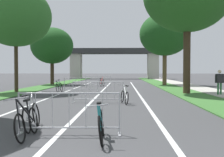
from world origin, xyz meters
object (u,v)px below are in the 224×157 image
object	(u,v)px
crowd_barrier_second	(98,92)
bicycle_black_1	(27,122)
crowd_barrier_fourth	(98,81)
bicycle_teal_3	(101,125)
tree_right_oak_near	(165,34)
crowd_barrier_third	(81,85)
tree_left_maple_mid	(16,16)
pedestrian_in_red_jacket	(220,80)
bicycle_silver_0	(31,115)
crowd_barrier_nearest	(69,114)
bicycle_white_2	(125,96)
bicycle_green_5	(59,87)
tree_left_pine_near	(52,46)
bicycle_red_4	(102,83)

from	to	relation	value
crowd_barrier_second	bicycle_black_1	distance (m)	7.40
crowd_barrier_fourth	bicycle_teal_3	xyz separation A→B (m)	(1.94, -21.41, -0.16)
tree_right_oak_near	crowd_barrier_third	xyz separation A→B (m)	(-7.61, -9.84, -4.95)
tree_left_maple_mid	pedestrian_in_red_jacket	world-z (taller)	tree_left_maple_mid
tree_right_oak_near	crowd_barrier_second	distance (m)	18.42
tree_left_maple_mid	bicycle_silver_0	xyz separation A→B (m)	(5.27, -12.72, -5.11)
crowd_barrier_nearest	crowd_barrier_fourth	distance (m)	20.87
tree_right_oak_near	pedestrian_in_red_jacket	size ratio (longest dim) A/B	4.78
bicycle_white_2	bicycle_green_5	size ratio (longest dim) A/B	0.91
bicycle_silver_0	bicycle_green_5	xyz separation A→B (m)	(-2.15, 12.83, -0.01)
bicycle_white_2	bicycle_teal_3	distance (m)	7.14
tree_right_oak_near	pedestrian_in_red_jacket	bearing A→B (deg)	-82.82
bicycle_teal_3	tree_left_maple_mid	bearing A→B (deg)	-65.16
crowd_barrier_second	pedestrian_in_red_jacket	distance (m)	8.46
tree_left_maple_mid	crowd_barrier_fourth	size ratio (longest dim) A/B	3.01
tree_left_pine_near	pedestrian_in_red_jacket	distance (m)	19.46
tree_left_maple_mid	crowd_barrier_third	bearing A→B (deg)	7.47
tree_left_pine_near	bicycle_red_4	distance (m)	7.58
tree_left_pine_near	bicycle_teal_3	bearing A→B (deg)	-73.48
crowd_barrier_fourth	bicycle_black_1	distance (m)	21.22
bicycle_silver_0	bicycle_white_2	world-z (taller)	bicycle_silver_0
bicycle_teal_3	pedestrian_in_red_jacket	bearing A→B (deg)	-122.12
tree_right_oak_near	bicycle_silver_0	bearing A→B (deg)	-106.76
bicycle_white_2	bicycle_silver_0	bearing A→B (deg)	-124.92
bicycle_silver_0	bicycle_green_5	distance (m)	13.01
crowd_barrier_nearest	crowd_barrier_fourth	size ratio (longest dim) A/B	1.00
crowd_barrier_fourth	bicycle_silver_0	xyz separation A→B (m)	(-0.02, -20.27, -0.14)
tree_left_pine_near	crowd_barrier_fourth	bearing A→B (deg)	-32.24
crowd_barrier_nearest	bicycle_white_2	world-z (taller)	crowd_barrier_nearest
tree_right_oak_near	bicycle_black_1	xyz separation A→B (m)	(-6.77, -24.11, -5.10)
tree_right_oak_near	bicycle_red_4	bearing A→B (deg)	-160.44
bicycle_black_1	bicycle_green_5	world-z (taller)	bicycle_black_1
bicycle_white_2	crowd_barrier_fourth	bearing A→B (deg)	88.12
crowd_barrier_second	tree_left_maple_mid	bearing A→B (deg)	135.71
crowd_barrier_fourth	bicycle_silver_0	size ratio (longest dim) A/B	1.54
bicycle_black_1	bicycle_teal_3	size ratio (longest dim) A/B	1.01
tree_left_pine_near	crowd_barrier_nearest	size ratio (longest dim) A/B	2.49
crowd_barrier_second	bicycle_red_4	xyz separation A→B (m)	(-0.86, 14.44, -0.15)
tree_right_oak_near	crowd_barrier_third	distance (m)	13.39
bicycle_red_4	crowd_barrier_fourth	bearing A→B (deg)	-111.48
tree_left_pine_near	pedestrian_in_red_jacket	bearing A→B (deg)	-43.22
crowd_barrier_third	bicycle_black_1	xyz separation A→B (m)	(0.84, -14.27, -0.15)
bicycle_white_2	tree_left_pine_near	bearing A→B (deg)	102.27
crowd_barrier_second	pedestrian_in_red_jacket	xyz separation A→B (m)	(7.33, 4.19, 0.47)
tree_left_maple_mid	bicycle_silver_0	world-z (taller)	tree_left_maple_mid
crowd_barrier_nearest	bicycle_white_2	xyz separation A→B (m)	(1.41, 6.54, -0.16)
tree_left_maple_mid	tree_left_pine_near	world-z (taller)	tree_left_maple_mid
bicycle_silver_0	bicycle_teal_3	world-z (taller)	bicycle_silver_0
tree_left_maple_mid	tree_left_pine_near	size ratio (longest dim) A/B	1.21
bicycle_black_1	crowd_barrier_fourth	bearing A→B (deg)	-91.14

